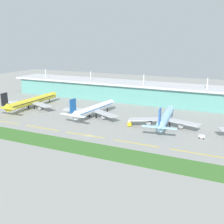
% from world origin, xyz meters
% --- Properties ---
extents(ground_plane, '(600.00, 600.00, 0.00)m').
position_xyz_m(ground_plane, '(0.00, 0.00, 0.00)').
color(ground_plane, gray).
extents(terminal_building, '(288.00, 34.00, 27.07)m').
position_xyz_m(terminal_building, '(-0.00, 107.00, 9.24)').
color(terminal_building, '#5B9E93').
rests_on(terminal_building, ground).
extents(airliner_nearest, '(48.79, 71.24, 18.90)m').
position_xyz_m(airliner_nearest, '(-80.53, 41.36, 6.46)').
color(airliner_nearest, yellow).
rests_on(airliner_nearest, ground).
extents(airliner_near_middle, '(48.58, 59.66, 18.90)m').
position_xyz_m(airliner_near_middle, '(-18.45, 39.36, 6.44)').
color(airliner_near_middle, white).
rests_on(airliner_near_middle, ground).
extents(airliner_far_middle, '(48.45, 60.94, 18.90)m').
position_xyz_m(airliner_far_middle, '(37.77, 39.02, 6.45)').
color(airliner_far_middle, '#9ED1EA').
rests_on(airliner_far_middle, ground).
extents(taxiway_stripe_west, '(28.00, 0.70, 0.04)m').
position_xyz_m(taxiway_stripe_west, '(-71.00, 0.28, 0.02)').
color(taxiway_stripe_west, yellow).
rests_on(taxiway_stripe_west, ground).
extents(taxiway_stripe_mid_west, '(28.00, 0.70, 0.04)m').
position_xyz_m(taxiway_stripe_mid_west, '(-37.00, 0.28, 0.02)').
color(taxiway_stripe_mid_west, yellow).
rests_on(taxiway_stripe_mid_west, ground).
extents(taxiway_stripe_centre, '(28.00, 0.70, 0.04)m').
position_xyz_m(taxiway_stripe_centre, '(-3.00, 0.28, 0.02)').
color(taxiway_stripe_centre, yellow).
rests_on(taxiway_stripe_centre, ground).
extents(taxiway_stripe_mid_east, '(28.00, 0.70, 0.04)m').
position_xyz_m(taxiway_stripe_mid_east, '(31.00, 0.28, 0.02)').
color(taxiway_stripe_mid_east, yellow).
rests_on(taxiway_stripe_mid_east, ground).
extents(taxiway_stripe_east, '(28.00, 0.70, 0.04)m').
position_xyz_m(taxiway_stripe_east, '(65.00, 0.28, 0.02)').
color(taxiway_stripe_east, yellow).
rests_on(taxiway_stripe_east, ground).
extents(grass_verge, '(300.00, 18.00, 0.10)m').
position_xyz_m(grass_verge, '(0.00, -18.83, 0.05)').
color(grass_verge, '#3D702D').
rests_on(grass_verge, ground).
extents(fuel_truck, '(4.64, 7.65, 4.95)m').
position_xyz_m(fuel_truck, '(14.85, 31.03, 2.26)').
color(fuel_truck, gold).
rests_on(fuel_truck, ground).
extents(baggage_cart, '(3.78, 2.34, 2.48)m').
position_xyz_m(baggage_cart, '(64.25, 24.98, 1.26)').
color(baggage_cart, silver).
rests_on(baggage_cart, ground).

